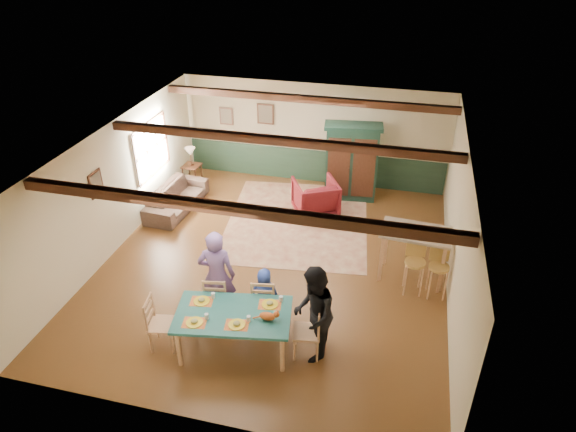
% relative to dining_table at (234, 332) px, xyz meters
% --- Properties ---
extents(floor, '(8.00, 8.00, 0.00)m').
position_rel_dining_table_xyz_m(floor, '(0.01, 2.53, -0.39)').
color(floor, '#502F16').
rests_on(floor, ground).
extents(wall_back, '(7.00, 0.02, 2.70)m').
position_rel_dining_table_xyz_m(wall_back, '(0.01, 6.53, 0.96)').
color(wall_back, beige).
rests_on(wall_back, floor).
extents(wall_left, '(0.02, 8.00, 2.70)m').
position_rel_dining_table_xyz_m(wall_left, '(-3.49, 2.53, 0.96)').
color(wall_left, beige).
rests_on(wall_left, floor).
extents(wall_right, '(0.02, 8.00, 2.70)m').
position_rel_dining_table_xyz_m(wall_right, '(3.51, 2.53, 0.96)').
color(wall_right, beige).
rests_on(wall_right, floor).
extents(ceiling, '(7.00, 8.00, 0.02)m').
position_rel_dining_table_xyz_m(ceiling, '(0.01, 2.53, 2.31)').
color(ceiling, white).
rests_on(ceiling, wall_back).
extents(wainscot_back, '(6.95, 0.03, 0.90)m').
position_rel_dining_table_xyz_m(wainscot_back, '(0.01, 6.51, 0.06)').
color(wainscot_back, '#1A3022').
rests_on(wainscot_back, floor).
extents(ceiling_beam_front, '(6.95, 0.16, 0.16)m').
position_rel_dining_table_xyz_m(ceiling_beam_front, '(0.01, 0.23, 2.22)').
color(ceiling_beam_front, black).
rests_on(ceiling_beam_front, ceiling).
extents(ceiling_beam_mid, '(6.95, 0.16, 0.16)m').
position_rel_dining_table_xyz_m(ceiling_beam_mid, '(0.01, 2.93, 2.22)').
color(ceiling_beam_mid, black).
rests_on(ceiling_beam_mid, ceiling).
extents(ceiling_beam_back, '(6.95, 0.16, 0.16)m').
position_rel_dining_table_xyz_m(ceiling_beam_back, '(0.01, 5.53, 2.22)').
color(ceiling_beam_back, black).
rests_on(ceiling_beam_back, ceiling).
extents(window_left, '(0.06, 1.60, 1.30)m').
position_rel_dining_table_xyz_m(window_left, '(-3.46, 4.23, 1.16)').
color(window_left, white).
rests_on(window_left, wall_left).
extents(picture_left_wall, '(0.04, 0.42, 0.52)m').
position_rel_dining_table_xyz_m(picture_left_wall, '(-3.46, 1.93, 1.36)').
color(picture_left_wall, '#7A7159').
rests_on(picture_left_wall, wall_left).
extents(picture_back_a, '(0.45, 0.04, 0.55)m').
position_rel_dining_table_xyz_m(picture_back_a, '(-1.29, 6.50, 1.41)').
color(picture_back_a, '#7A7159').
rests_on(picture_back_a, wall_back).
extents(picture_back_b, '(0.38, 0.04, 0.48)m').
position_rel_dining_table_xyz_m(picture_back_b, '(-2.39, 6.50, 1.26)').
color(picture_back_b, '#7A7159').
rests_on(picture_back_b, wall_back).
extents(dining_table, '(2.02, 1.34, 0.78)m').
position_rel_dining_table_xyz_m(dining_table, '(0.00, 0.00, 0.00)').
color(dining_table, '#1C5B57').
rests_on(dining_table, floor).
extents(dining_chair_far_left, '(0.51, 0.52, 0.99)m').
position_rel_dining_table_xyz_m(dining_chair_far_left, '(-0.53, 0.67, 0.10)').
color(dining_chair_far_left, tan).
rests_on(dining_chair_far_left, floor).
extents(dining_chair_far_right, '(0.51, 0.52, 0.99)m').
position_rel_dining_table_xyz_m(dining_chair_far_right, '(0.29, 0.81, 0.10)').
color(dining_chair_far_right, tan).
rests_on(dining_chair_far_right, floor).
extents(dining_chair_end_left, '(0.52, 0.51, 0.99)m').
position_rel_dining_table_xyz_m(dining_chair_end_left, '(-1.18, -0.20, 0.10)').
color(dining_chair_end_left, tan).
rests_on(dining_chair_end_left, floor).
extents(dining_chair_end_right, '(0.52, 0.51, 0.99)m').
position_rel_dining_table_xyz_m(dining_chair_end_right, '(1.18, 0.20, 0.10)').
color(dining_chair_end_right, tan).
rests_on(dining_chair_end_right, floor).
extents(person_man, '(0.72, 0.53, 1.79)m').
position_rel_dining_table_xyz_m(person_man, '(-0.55, 0.75, 0.51)').
color(person_man, '#785796').
rests_on(person_man, floor).
extents(person_woman, '(0.78, 0.93, 1.72)m').
position_rel_dining_table_xyz_m(person_woman, '(1.28, 0.22, 0.47)').
color(person_woman, black).
rests_on(person_woman, floor).
extents(person_child, '(0.56, 0.41, 1.04)m').
position_rel_dining_table_xyz_m(person_child, '(0.27, 0.89, 0.13)').
color(person_child, '#273F9C').
rests_on(person_child, floor).
extents(cat, '(0.39, 0.21, 0.19)m').
position_rel_dining_table_xyz_m(cat, '(0.58, -0.01, 0.48)').
color(cat, '#D35D25').
rests_on(cat, dining_table).
extents(place_setting_near_left, '(0.46, 0.38, 0.11)m').
position_rel_dining_table_xyz_m(place_setting_near_left, '(-0.52, -0.35, 0.44)').
color(place_setting_near_left, yellow).
rests_on(place_setting_near_left, dining_table).
extents(place_setting_near_center, '(0.46, 0.38, 0.11)m').
position_rel_dining_table_xyz_m(place_setting_near_center, '(0.15, -0.24, 0.44)').
color(place_setting_near_center, yellow).
rests_on(place_setting_near_center, dining_table).
extents(place_setting_far_left, '(0.46, 0.38, 0.11)m').
position_rel_dining_table_xyz_m(place_setting_far_left, '(-0.61, 0.16, 0.44)').
color(place_setting_far_left, yellow).
rests_on(place_setting_far_left, dining_table).
extents(place_setting_far_right, '(0.46, 0.38, 0.11)m').
position_rel_dining_table_xyz_m(place_setting_far_right, '(0.52, 0.35, 0.44)').
color(place_setting_far_right, yellow).
rests_on(place_setting_far_right, dining_table).
extents(area_rug, '(3.70, 4.24, 0.01)m').
position_rel_dining_table_xyz_m(area_rug, '(0.09, 4.30, -0.38)').
color(area_rug, beige).
rests_on(area_rug, floor).
extents(armoire, '(1.46, 0.73, 1.98)m').
position_rel_dining_table_xyz_m(armoire, '(1.12, 5.81, 0.60)').
color(armoire, black).
rests_on(armoire, floor).
extents(armchair, '(1.33, 1.34, 0.91)m').
position_rel_dining_table_xyz_m(armchair, '(0.43, 4.73, 0.07)').
color(armchair, '#440D15').
rests_on(armchair, floor).
extents(sofa, '(0.93, 2.09, 0.60)m').
position_rel_dining_table_xyz_m(sofa, '(-2.95, 4.20, -0.09)').
color(sofa, '#402F28').
rests_on(sofa, floor).
extents(end_table, '(0.47, 0.47, 0.55)m').
position_rel_dining_table_xyz_m(end_table, '(-3.11, 5.57, -0.12)').
color(end_table, black).
rests_on(end_table, floor).
extents(table_lamp, '(0.30, 0.30, 0.50)m').
position_rel_dining_table_xyz_m(table_lamp, '(-3.11, 5.57, 0.41)').
color(table_lamp, beige).
rests_on(table_lamp, end_table).
extents(counter_table, '(1.39, 0.88, 1.11)m').
position_rel_dining_table_xyz_m(counter_table, '(2.79, 2.73, 0.16)').
color(counter_table, '#B6A38D').
rests_on(counter_table, floor).
extents(bar_stool_left, '(0.42, 0.46, 1.11)m').
position_rel_dining_table_xyz_m(bar_stool_left, '(2.83, 2.28, 0.16)').
color(bar_stool_left, tan).
rests_on(bar_stool_left, floor).
extents(bar_stool_right, '(0.43, 0.46, 1.08)m').
position_rel_dining_table_xyz_m(bar_stool_right, '(3.27, 2.27, 0.15)').
color(bar_stool_right, tan).
rests_on(bar_stool_right, floor).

